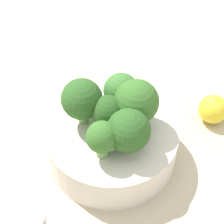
{
  "coord_description": "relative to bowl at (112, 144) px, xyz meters",
  "views": [
    {
      "loc": [
        0.31,
        0.09,
        0.42
      ],
      "look_at": [
        0.0,
        0.0,
        0.09
      ],
      "focal_mm": 60.0,
      "sensor_mm": 36.0,
      "label": 1
    }
  ],
  "objects": [
    {
      "name": "lemon_wedge",
      "position": [
        -0.11,
        0.13,
        -0.0
      ],
      "size": [
        0.04,
        0.04,
        0.04
      ],
      "primitive_type": "sphere",
      "color": "yellow",
      "rests_on": "ground_plane"
    },
    {
      "name": "broccoli_floret_1",
      "position": [
        -0.0,
        -0.01,
        0.06
      ],
      "size": [
        0.04,
        0.04,
        0.06
      ],
      "color": "#84AD66",
      "rests_on": "bowl"
    },
    {
      "name": "broccoli_floret_3",
      "position": [
        0.04,
        0.0,
        0.06
      ],
      "size": [
        0.04,
        0.04,
        0.05
      ],
      "color": "#7A9E5B",
      "rests_on": "bowl"
    },
    {
      "name": "broccoli_floret_0",
      "position": [
        -0.02,
        0.03,
        0.07
      ],
      "size": [
        0.06,
        0.06,
        0.07
      ],
      "color": "#7A9E5B",
      "rests_on": "bowl"
    },
    {
      "name": "broccoli_floret_5",
      "position": [
        -0.01,
        -0.04,
        0.07
      ],
      "size": [
        0.05,
        0.05,
        0.07
      ],
      "color": "#7A9E5B",
      "rests_on": "bowl"
    },
    {
      "name": "bowl",
      "position": [
        0.0,
        0.0,
        0.0
      ],
      "size": [
        0.18,
        0.18,
        0.05
      ],
      "primitive_type": "cylinder",
      "color": "silver",
      "rests_on": "ground_plane"
    },
    {
      "name": "broccoli_floret_4",
      "position": [
        -0.04,
        -0.0,
        0.06
      ],
      "size": [
        0.05,
        0.05,
        0.06
      ],
      "color": "#84AD66",
      "rests_on": "bowl"
    },
    {
      "name": "broccoli_floret_2",
      "position": [
        0.02,
        0.03,
        0.06
      ],
      "size": [
        0.05,
        0.05,
        0.06
      ],
      "color": "#7A9E5B",
      "rests_on": "bowl"
    },
    {
      "name": "ground_plane",
      "position": [
        0.0,
        0.0,
        -0.03
      ],
      "size": [
        3.0,
        3.0,
        0.0
      ],
      "primitive_type": "plane",
      "color": "beige"
    }
  ]
}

